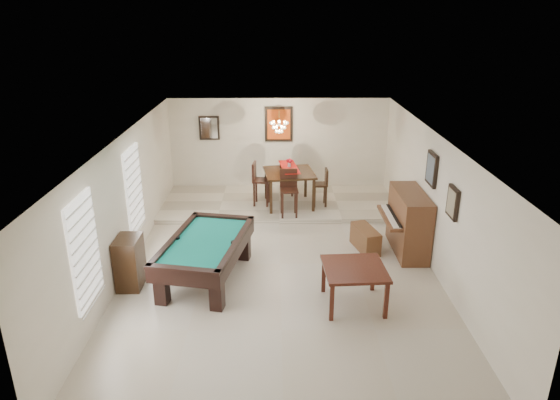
{
  "coord_description": "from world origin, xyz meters",
  "views": [
    {
      "loc": [
        -0.08,
        -8.97,
        4.77
      ],
      "look_at": [
        0.0,
        0.6,
        1.15
      ],
      "focal_mm": 32.0,
      "sensor_mm": 36.0,
      "label": 1
    }
  ],
  "objects_px": {
    "dining_chair_west": "(262,184)",
    "dining_chair_east": "(320,187)",
    "dining_chair_south": "(289,194)",
    "chandelier": "(279,123)",
    "pool_table": "(206,260)",
    "upright_piano": "(402,222)",
    "square_table": "(354,286)",
    "apothecary_chest": "(130,262)",
    "dining_chair_north": "(287,177)",
    "dining_table": "(289,186)",
    "piano_bench": "(365,239)",
    "flower_vase": "(289,163)"
  },
  "relations": [
    {
      "from": "pool_table",
      "to": "dining_chair_west",
      "type": "bearing_deg",
      "value": 86.27
    },
    {
      "from": "apothecary_chest",
      "to": "dining_table",
      "type": "distance_m",
      "value": 4.87
    },
    {
      "from": "dining_chair_east",
      "to": "dining_table",
      "type": "bearing_deg",
      "value": -94.35
    },
    {
      "from": "apothecary_chest",
      "to": "chandelier",
      "type": "xyz_separation_m",
      "value": [
        2.77,
        4.03,
        1.72
      ]
    },
    {
      "from": "dining_chair_south",
      "to": "chandelier",
      "type": "xyz_separation_m",
      "value": [
        -0.23,
        0.94,
        1.51
      ]
    },
    {
      "from": "apothecary_chest",
      "to": "dining_chair_south",
      "type": "xyz_separation_m",
      "value": [
        3.0,
        3.09,
        0.2
      ]
    },
    {
      "from": "dining_chair_south",
      "to": "dining_chair_west",
      "type": "bearing_deg",
      "value": 128.66
    },
    {
      "from": "square_table",
      "to": "piano_bench",
      "type": "distance_m",
      "value": 2.22
    },
    {
      "from": "pool_table",
      "to": "chandelier",
      "type": "distance_m",
      "value": 4.43
    },
    {
      "from": "upright_piano",
      "to": "dining_chair_west",
      "type": "xyz_separation_m",
      "value": [
        -2.99,
        2.45,
        0.03
      ]
    },
    {
      "from": "pool_table",
      "to": "piano_bench",
      "type": "distance_m",
      "value": 3.45
    },
    {
      "from": "apothecary_chest",
      "to": "dining_chair_south",
      "type": "height_order",
      "value": "dining_chair_south"
    },
    {
      "from": "pool_table",
      "to": "flower_vase",
      "type": "distance_m",
      "value": 4.04
    },
    {
      "from": "dining_chair_south",
      "to": "dining_chair_north",
      "type": "distance_m",
      "value": 1.51
    },
    {
      "from": "flower_vase",
      "to": "dining_chair_south",
      "type": "height_order",
      "value": "flower_vase"
    },
    {
      "from": "dining_table",
      "to": "dining_chair_south",
      "type": "xyz_separation_m",
      "value": [
        -0.02,
        -0.73,
        0.06
      ]
    },
    {
      "from": "piano_bench",
      "to": "dining_chair_south",
      "type": "distance_m",
      "value": 2.31
    },
    {
      "from": "piano_bench",
      "to": "chandelier",
      "type": "xyz_separation_m",
      "value": [
        -1.82,
        2.55,
        1.96
      ]
    },
    {
      "from": "dining_chair_south",
      "to": "piano_bench",
      "type": "bearing_deg",
      "value": -48.5
    },
    {
      "from": "pool_table",
      "to": "flower_vase",
      "type": "height_order",
      "value": "flower_vase"
    },
    {
      "from": "upright_piano",
      "to": "piano_bench",
      "type": "relative_size",
      "value": 1.78
    },
    {
      "from": "square_table",
      "to": "dining_chair_west",
      "type": "bearing_deg",
      "value": 110.56
    },
    {
      "from": "apothecary_chest",
      "to": "dining_chair_west",
      "type": "bearing_deg",
      "value": 58.97
    },
    {
      "from": "piano_bench",
      "to": "dining_table",
      "type": "relative_size",
      "value": 0.72
    },
    {
      "from": "piano_bench",
      "to": "apothecary_chest",
      "type": "height_order",
      "value": "apothecary_chest"
    },
    {
      "from": "dining_chair_south",
      "to": "chandelier",
      "type": "distance_m",
      "value": 1.8
    },
    {
      "from": "dining_chair_north",
      "to": "dining_chair_east",
      "type": "distance_m",
      "value": 1.15
    },
    {
      "from": "apothecary_chest",
      "to": "dining_chair_north",
      "type": "xyz_separation_m",
      "value": [
        2.97,
        4.59,
        0.13
      ]
    },
    {
      "from": "square_table",
      "to": "dining_table",
      "type": "bearing_deg",
      "value": 102.49
    },
    {
      "from": "apothecary_chest",
      "to": "pool_table",
      "type": "bearing_deg",
      "value": 9.57
    },
    {
      "from": "square_table",
      "to": "dining_table",
      "type": "relative_size",
      "value": 0.85
    },
    {
      "from": "dining_table",
      "to": "dining_chair_south",
      "type": "distance_m",
      "value": 0.74
    },
    {
      "from": "square_table",
      "to": "apothecary_chest",
      "type": "bearing_deg",
      "value": 170.52
    },
    {
      "from": "dining_chair_north",
      "to": "chandelier",
      "type": "relative_size",
      "value": 1.64
    },
    {
      "from": "apothecary_chest",
      "to": "dining_table",
      "type": "relative_size",
      "value": 0.79
    },
    {
      "from": "pool_table",
      "to": "upright_piano",
      "type": "bearing_deg",
      "value": 27.58
    },
    {
      "from": "square_table",
      "to": "piano_bench",
      "type": "xyz_separation_m",
      "value": [
        0.57,
        2.14,
        -0.11
      ]
    },
    {
      "from": "pool_table",
      "to": "dining_chair_south",
      "type": "xyz_separation_m",
      "value": [
        1.63,
        2.86,
        0.29
      ]
    },
    {
      "from": "apothecary_chest",
      "to": "dining_chair_west",
      "type": "height_order",
      "value": "dining_chair_west"
    },
    {
      "from": "dining_chair_west",
      "to": "pool_table",
      "type": "bearing_deg",
      "value": 172.84
    },
    {
      "from": "upright_piano",
      "to": "dining_chair_north",
      "type": "relative_size",
      "value": 1.59
    },
    {
      "from": "upright_piano",
      "to": "dining_chair_west",
      "type": "distance_m",
      "value": 3.86
    },
    {
      "from": "dining_chair_west",
      "to": "dining_chair_east",
      "type": "relative_size",
      "value": 1.16
    },
    {
      "from": "dining_table",
      "to": "dining_chair_east",
      "type": "relative_size",
      "value": 1.26
    },
    {
      "from": "dining_table",
      "to": "chandelier",
      "type": "bearing_deg",
      "value": 140.7
    },
    {
      "from": "chandelier",
      "to": "dining_chair_south",
      "type": "bearing_deg",
      "value": -76.15
    },
    {
      "from": "dining_chair_south",
      "to": "dining_chair_east",
      "type": "relative_size",
      "value": 1.18
    },
    {
      "from": "dining_table",
      "to": "square_table",
      "type": "bearing_deg",
      "value": -77.51
    },
    {
      "from": "pool_table",
      "to": "dining_chair_north",
      "type": "xyz_separation_m",
      "value": [
        1.61,
        4.36,
        0.21
      ]
    },
    {
      "from": "dining_table",
      "to": "pool_table",
      "type": "bearing_deg",
      "value": -114.7
    }
  ]
}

